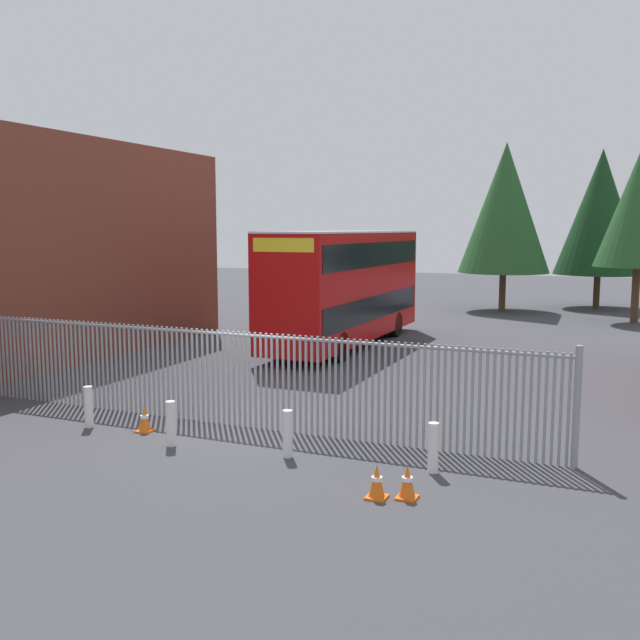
{
  "coord_description": "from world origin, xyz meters",
  "views": [
    {
      "loc": [
        7.72,
        -13.82,
        4.49
      ],
      "look_at": [
        0.0,
        4.0,
        2.0
      ],
      "focal_mm": 39.81,
      "sensor_mm": 36.0,
      "label": 1
    }
  ],
  "objects_px": {
    "bollard_near_left": "(89,407)",
    "traffic_cone_by_gate": "(145,419)",
    "double_decker_bus_behind_fence_left": "(346,283)",
    "traffic_cone_near_kerb": "(407,482)",
    "bollard_near_right": "(288,434)",
    "bollard_far_right": "(433,448)",
    "traffic_cone_mid_forecourt": "(377,482)",
    "bollard_center_front": "(171,424)"
  },
  "relations": [
    {
      "from": "bollard_near_right",
      "to": "traffic_cone_near_kerb",
      "type": "height_order",
      "value": "bollard_near_right"
    },
    {
      "from": "bollard_near_left",
      "to": "bollard_near_right",
      "type": "relative_size",
      "value": 1.0
    },
    {
      "from": "bollard_center_front",
      "to": "traffic_cone_by_gate",
      "type": "distance_m",
      "value": 1.33
    },
    {
      "from": "traffic_cone_mid_forecourt",
      "to": "bollard_center_front",
      "type": "bearing_deg",
      "value": 167.74
    },
    {
      "from": "double_decker_bus_behind_fence_left",
      "to": "bollard_near_left",
      "type": "xyz_separation_m",
      "value": [
        -1.17,
        -13.04,
        -1.95
      ]
    },
    {
      "from": "traffic_cone_mid_forecourt",
      "to": "traffic_cone_near_kerb",
      "type": "height_order",
      "value": "same"
    },
    {
      "from": "bollard_center_front",
      "to": "traffic_cone_by_gate",
      "type": "relative_size",
      "value": 1.61
    },
    {
      "from": "double_decker_bus_behind_fence_left",
      "to": "bollard_near_right",
      "type": "relative_size",
      "value": 11.38
    },
    {
      "from": "bollard_center_front",
      "to": "traffic_cone_near_kerb",
      "type": "bearing_deg",
      "value": -9.23
    },
    {
      "from": "bollard_near_right",
      "to": "traffic_cone_near_kerb",
      "type": "relative_size",
      "value": 1.61
    },
    {
      "from": "double_decker_bus_behind_fence_left",
      "to": "bollard_near_right",
      "type": "bearing_deg",
      "value": -73.38
    },
    {
      "from": "double_decker_bus_behind_fence_left",
      "to": "traffic_cone_near_kerb",
      "type": "distance_m",
      "value": 15.98
    },
    {
      "from": "traffic_cone_by_gate",
      "to": "traffic_cone_near_kerb",
      "type": "height_order",
      "value": "same"
    },
    {
      "from": "bollard_near_right",
      "to": "traffic_cone_mid_forecourt",
      "type": "bearing_deg",
      "value": -30.41
    },
    {
      "from": "bollard_center_front",
      "to": "traffic_cone_mid_forecourt",
      "type": "bearing_deg",
      "value": -12.26
    },
    {
      "from": "double_decker_bus_behind_fence_left",
      "to": "traffic_cone_mid_forecourt",
      "type": "distance_m",
      "value": 15.96
    },
    {
      "from": "bollard_near_left",
      "to": "traffic_cone_near_kerb",
      "type": "height_order",
      "value": "bollard_near_left"
    },
    {
      "from": "bollard_center_front",
      "to": "bollard_near_right",
      "type": "relative_size",
      "value": 1.0
    },
    {
      "from": "bollard_far_right",
      "to": "bollard_center_front",
      "type": "bearing_deg",
      "value": -174.1
    },
    {
      "from": "bollard_center_front",
      "to": "bollard_near_right",
      "type": "xyz_separation_m",
      "value": [
        2.56,
        0.31,
        0.0
      ]
    },
    {
      "from": "bollard_near_left",
      "to": "double_decker_bus_behind_fence_left",
      "type": "bearing_deg",
      "value": 84.87
    },
    {
      "from": "bollard_near_left",
      "to": "traffic_cone_mid_forecourt",
      "type": "relative_size",
      "value": 1.61
    },
    {
      "from": "bollard_near_left",
      "to": "bollard_far_right",
      "type": "bearing_deg",
      "value": 0.96
    },
    {
      "from": "bollard_near_left",
      "to": "bollard_center_front",
      "type": "bearing_deg",
      "value": -9.52
    },
    {
      "from": "traffic_cone_by_gate",
      "to": "bollard_center_front",
      "type": "bearing_deg",
      "value": -28.59
    },
    {
      "from": "double_decker_bus_behind_fence_left",
      "to": "traffic_cone_by_gate",
      "type": "bearing_deg",
      "value": -89.01
    },
    {
      "from": "bollard_near_left",
      "to": "bollard_near_right",
      "type": "xyz_separation_m",
      "value": [
        5.1,
        -0.12,
        0.0
      ]
    },
    {
      "from": "traffic_cone_by_gate",
      "to": "traffic_cone_mid_forecourt",
      "type": "distance_m",
      "value": 6.27
    },
    {
      "from": "double_decker_bus_behind_fence_left",
      "to": "bollard_far_right",
      "type": "distance_m",
      "value": 14.72
    },
    {
      "from": "traffic_cone_near_kerb",
      "to": "double_decker_bus_behind_fence_left",
      "type": "bearing_deg",
      "value": 115.15
    },
    {
      "from": "bollard_near_left",
      "to": "traffic_cone_near_kerb",
      "type": "relative_size",
      "value": 1.61
    },
    {
      "from": "bollard_center_front",
      "to": "bollard_far_right",
      "type": "relative_size",
      "value": 1.0
    },
    {
      "from": "bollard_near_right",
      "to": "bollard_far_right",
      "type": "xyz_separation_m",
      "value": [
        2.87,
        0.25,
        0.0
      ]
    },
    {
      "from": "bollard_center_front",
      "to": "traffic_cone_by_gate",
      "type": "height_order",
      "value": "bollard_center_front"
    },
    {
      "from": "bollard_near_left",
      "to": "traffic_cone_by_gate",
      "type": "height_order",
      "value": "bollard_near_left"
    },
    {
      "from": "double_decker_bus_behind_fence_left",
      "to": "traffic_cone_by_gate",
      "type": "relative_size",
      "value": 18.32
    },
    {
      "from": "bollard_near_left",
      "to": "traffic_cone_by_gate",
      "type": "distance_m",
      "value": 1.42
    },
    {
      "from": "bollard_near_left",
      "to": "bollard_center_front",
      "type": "relative_size",
      "value": 1.0
    },
    {
      "from": "traffic_cone_by_gate",
      "to": "traffic_cone_mid_forecourt",
      "type": "bearing_deg",
      "value": -15.64
    },
    {
      "from": "bollard_near_right",
      "to": "traffic_cone_near_kerb",
      "type": "bearing_deg",
      "value": -22.78
    },
    {
      "from": "bollard_near_left",
      "to": "bollard_far_right",
      "type": "height_order",
      "value": "same"
    },
    {
      "from": "bollard_center_front",
      "to": "bollard_far_right",
      "type": "distance_m",
      "value": 5.46
    }
  ]
}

